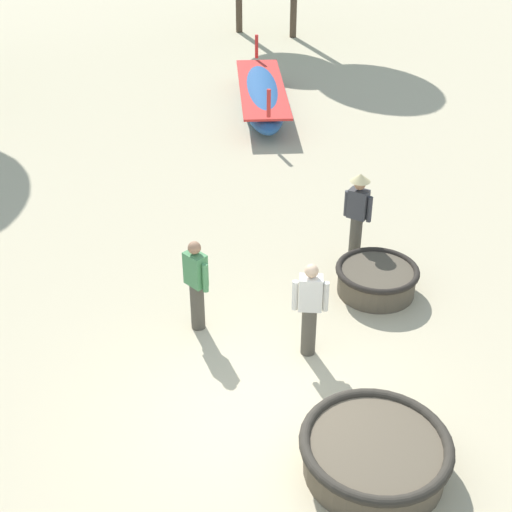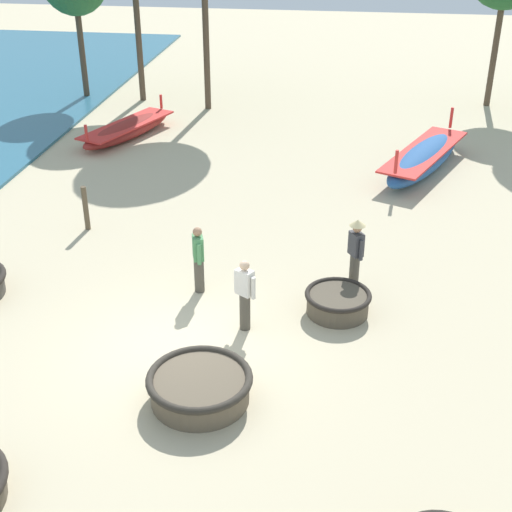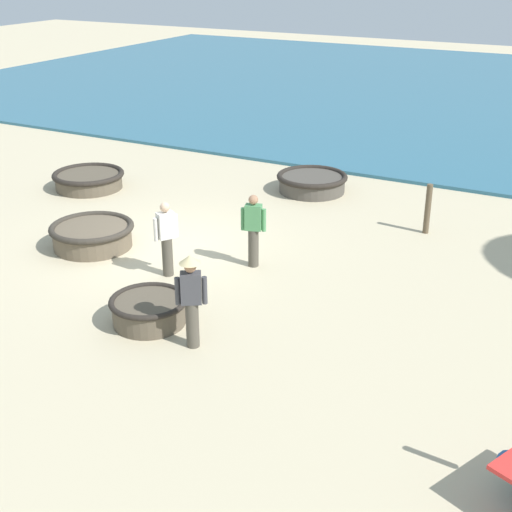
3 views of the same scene
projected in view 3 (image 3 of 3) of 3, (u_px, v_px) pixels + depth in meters
ground_plane at (167, 248)px, 15.97m from camera, size 80.00×80.00×0.00m
coracle_center at (149, 309)px, 12.68m from camera, size 1.41×1.41×0.49m
coracle_far_left at (89, 179)px, 19.77m from camera, size 1.97×1.97×0.48m
coracle_far_right at (312, 182)px, 19.50m from camera, size 1.94×1.94×0.50m
coracle_nearest at (92, 235)px, 15.89m from camera, size 1.88×1.88×0.54m
fisherman_crouching at (253, 229)px, 14.73m from camera, size 0.31×0.51×1.57m
fisherman_with_hat at (166, 237)px, 14.31m from camera, size 0.47×0.36×1.57m
fisherman_standing_right at (191, 295)px, 11.66m from camera, size 0.37×0.46×1.67m
mooring_post_shoreline at (428, 209)px, 16.55m from camera, size 0.14×0.14×1.19m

